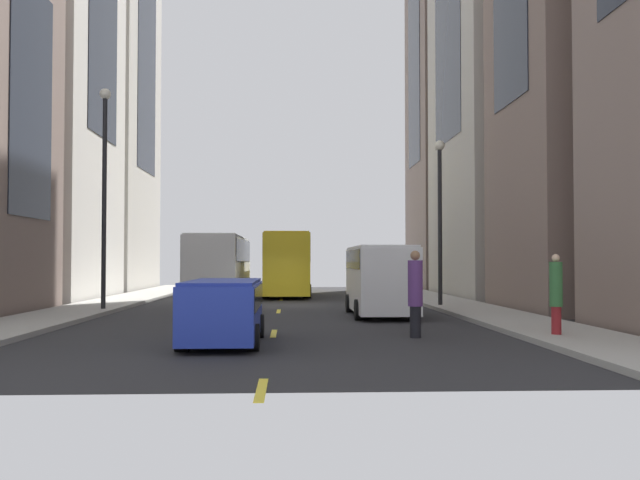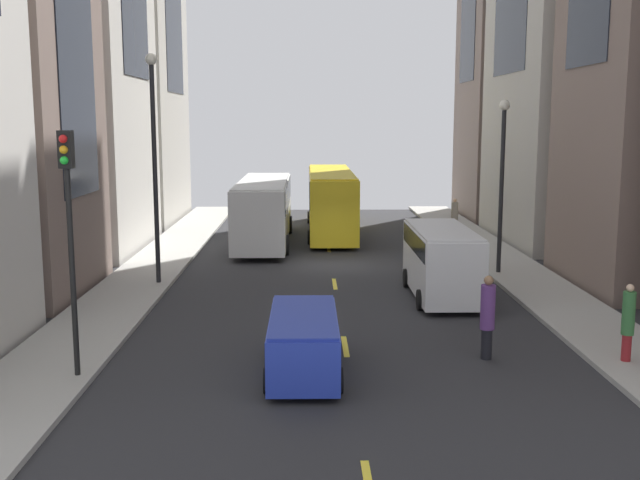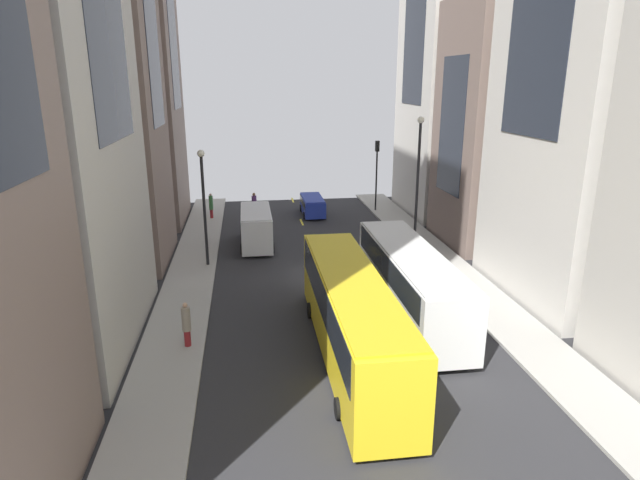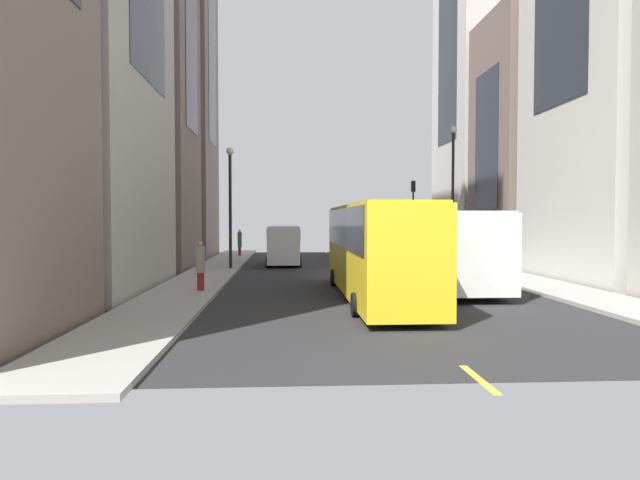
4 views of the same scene
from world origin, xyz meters
The scene contains 18 objects.
ground_plane centered at (0.00, 0.00, 0.00)m, with size 42.51×42.51×0.00m, color #28282B.
sidewalk_west centered at (-7.85, 0.00, 0.07)m, with size 2.82×44.00×0.15m, color #9E9B93.
sidewalk_east centered at (7.85, 0.00, 0.07)m, with size 2.82×44.00×0.15m, color #9E9B93.
lane_stripe_1 centered at (0.00, -12.60, 0.01)m, with size 0.16×2.00×0.01m, color yellow.
lane_stripe_2 centered at (0.00, -4.20, 0.01)m, with size 0.16×2.00×0.01m, color yellow.
lane_stripe_3 centered at (0.00, 4.20, 0.01)m, with size 0.16×2.00×0.01m, color yellow.
lane_stripe_4 centered at (0.00, 12.60, 0.01)m, with size 0.16×2.00×0.01m, color yellow.
lane_stripe_5 centered at (0.00, 21.00, 0.01)m, with size 0.16×2.00×0.01m, color yellow.
city_bus_white centered at (-3.38, 5.98, 2.01)m, with size 2.80×11.70×3.35m.
streetcar_yellow centered at (0.27, 9.75, 2.12)m, with size 2.70×13.27×3.59m.
delivery_van_white centered at (3.81, -6.60, 1.51)m, with size 2.25×5.87×2.58m.
car_blue_0 centered at (-1.19, -14.94, 0.93)m, with size 1.89×4.46×1.57m.
pedestrian_crossing_mid centered at (7.14, 8.06, 1.20)m, with size 0.38×0.38×2.01m.
pedestrian_walking_far centered at (7.34, -14.48, 1.24)m, with size 0.33×0.33×2.07m.
pedestrian_waiting_curb centered at (3.79, -13.79, 1.23)m, with size 0.40×0.40×2.32m.
traffic_light_near_corner centered at (-6.84, -15.37, 4.34)m, with size 0.32×0.44×6.05m.
streetlamp_near centered at (-6.94, -4.41, 5.39)m, with size 0.44×0.44×8.79m.
streetlamp_far centered at (6.94, -2.62, 4.51)m, with size 0.44×0.44×7.12m.
Camera 2 is at (-1.08, -33.54, 6.43)m, focal length 42.35 mm.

